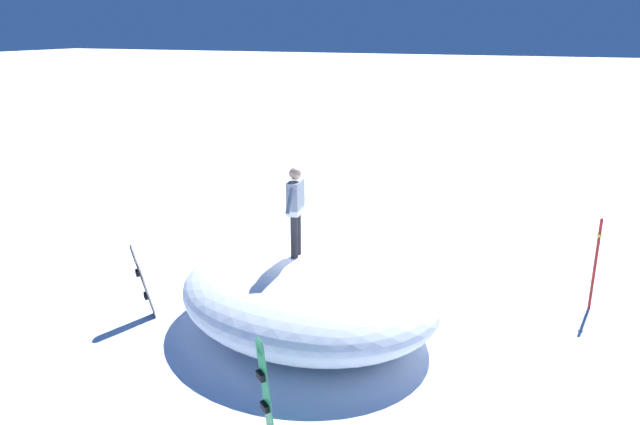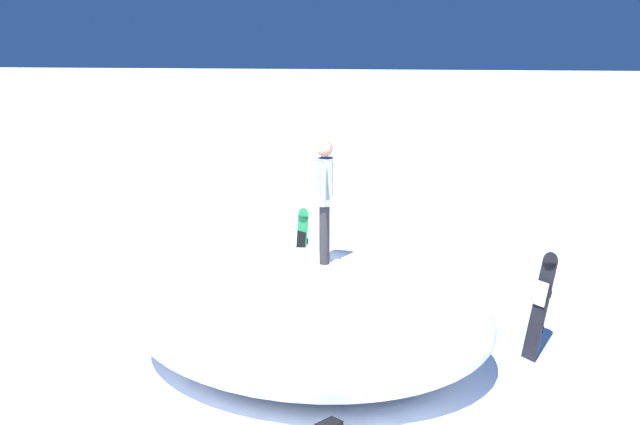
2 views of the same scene
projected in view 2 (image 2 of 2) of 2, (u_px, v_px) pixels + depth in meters
ground at (304, 382)px, 10.81m from camera, size 240.00×240.00×0.00m
snow_mound at (309, 315)px, 11.21m from camera, size 6.59×6.09×1.55m
snowboarder_standing at (325, 192)px, 10.89m from camera, size 0.27×1.05×1.74m
snowboard_primary_upright at (302, 250)px, 14.45m from camera, size 0.32×0.30×1.62m
snowboard_secondary_upright at (541, 304)px, 11.49m from camera, size 0.47×0.46×1.61m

